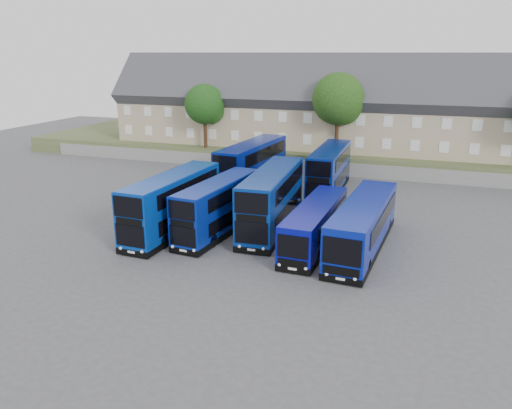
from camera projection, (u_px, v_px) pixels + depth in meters
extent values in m
plane|color=#4B4B50|center=(240.00, 249.00, 35.01)|extent=(120.00, 120.00, 0.00)
cube|color=slate|center=(315.00, 167.00, 56.49)|extent=(70.00, 0.40, 1.50)
cube|color=#495932|center=(332.00, 149.00, 65.45)|extent=(80.00, 20.00, 2.00)
cube|color=tan|center=(154.00, 115.00, 68.16)|extent=(6.00, 8.00, 6.00)
cube|color=#36363B|center=(152.00, 93.00, 67.28)|extent=(6.00, 10.40, 10.40)
cube|color=brown|center=(161.00, 63.00, 65.69)|extent=(0.60, 0.90, 1.40)
cube|color=tan|center=(193.00, 117.00, 66.29)|extent=(6.00, 8.00, 6.00)
cube|color=#36363B|center=(193.00, 94.00, 65.41)|extent=(6.00, 10.40, 10.40)
cube|color=brown|center=(202.00, 63.00, 63.82)|extent=(0.60, 0.90, 1.40)
cube|color=tan|center=(235.00, 119.00, 64.41)|extent=(6.00, 8.00, 6.00)
cube|color=#36363B|center=(235.00, 95.00, 63.54)|extent=(6.00, 10.40, 10.40)
cube|color=brown|center=(246.00, 64.00, 61.94)|extent=(0.60, 0.90, 1.40)
cube|color=tan|center=(280.00, 121.00, 62.54)|extent=(6.00, 8.00, 6.00)
cube|color=#36363B|center=(280.00, 96.00, 61.66)|extent=(6.00, 10.40, 10.40)
cube|color=brown|center=(293.00, 64.00, 60.07)|extent=(0.60, 0.90, 1.40)
cube|color=tan|center=(327.00, 123.00, 60.67)|extent=(6.00, 8.00, 6.00)
cube|color=#36363B|center=(328.00, 98.00, 59.79)|extent=(6.00, 10.40, 10.40)
cube|color=brown|center=(342.00, 65.00, 58.20)|extent=(0.60, 0.90, 1.40)
cube|color=tan|center=(377.00, 125.00, 58.79)|extent=(6.00, 8.00, 6.00)
cube|color=#36363B|center=(379.00, 99.00, 57.92)|extent=(6.00, 10.40, 10.40)
cube|color=brown|center=(395.00, 65.00, 56.33)|extent=(0.60, 0.90, 1.40)
cube|color=tan|center=(431.00, 127.00, 56.92)|extent=(6.00, 8.00, 6.00)
cube|color=#36363B|center=(434.00, 101.00, 56.04)|extent=(6.00, 10.40, 10.40)
cube|color=brown|center=(452.00, 65.00, 54.45)|extent=(0.60, 0.90, 1.40)
cube|color=tan|center=(488.00, 130.00, 55.05)|extent=(6.00, 8.00, 6.00)
cube|color=#36363B|center=(492.00, 102.00, 54.17)|extent=(6.00, 10.40, 10.40)
cube|color=#0836A2|center=(173.00, 202.00, 37.71)|extent=(3.03, 11.10, 4.05)
cube|color=black|center=(174.00, 228.00, 38.31)|extent=(3.08, 11.14, 0.45)
cube|color=black|center=(130.00, 236.00, 33.04)|extent=(2.20, 0.17, 1.50)
cube|color=black|center=(128.00, 207.00, 32.46)|extent=(2.20, 0.17, 1.40)
cylinder|color=black|center=(137.00, 238.00, 35.72)|extent=(0.35, 1.01, 1.00)
cube|color=#082192|center=(218.00, 205.00, 37.50)|extent=(3.23, 10.21, 3.67)
cube|color=black|center=(219.00, 229.00, 38.05)|extent=(3.27, 10.25, 0.45)
cube|color=black|center=(182.00, 237.00, 33.34)|extent=(1.98, 0.25, 1.37)
cube|color=black|center=(181.00, 211.00, 32.80)|extent=(1.98, 0.25, 1.28)
cylinder|color=black|center=(188.00, 236.00, 35.94)|extent=(0.39, 1.02, 1.00)
cube|color=navy|center=(272.00, 198.00, 38.45)|extent=(3.25, 11.54, 4.22)
cube|color=black|center=(272.00, 224.00, 39.08)|extent=(3.29, 11.59, 0.45)
cube|color=black|center=(251.00, 233.00, 33.42)|extent=(2.29, 0.19, 1.56)
cube|color=black|center=(251.00, 203.00, 32.81)|extent=(2.29, 0.19, 1.45)
cylinder|color=black|center=(245.00, 236.00, 36.09)|extent=(0.36, 1.02, 1.00)
cube|color=navy|center=(252.00, 165.00, 49.45)|extent=(3.71, 11.88, 4.33)
cube|color=black|center=(252.00, 186.00, 50.09)|extent=(3.75, 11.93, 0.45)
cube|color=black|center=(225.00, 187.00, 44.58)|extent=(2.35, 0.27, 1.59)
cube|color=black|center=(224.00, 164.00, 43.96)|extent=(2.35, 0.27, 1.49)
cylinder|color=black|center=(225.00, 192.00, 47.32)|extent=(0.39, 1.02, 1.00)
cube|color=navy|center=(329.00, 169.00, 48.60)|extent=(2.58, 10.86, 3.98)
cube|color=black|center=(329.00, 189.00, 49.19)|extent=(2.62, 10.90, 0.45)
cube|color=black|center=(318.00, 191.00, 43.89)|extent=(2.16, 0.08, 1.48)
cube|color=black|center=(319.00, 169.00, 43.31)|extent=(2.16, 0.08, 1.38)
cylinder|color=black|center=(311.00, 194.00, 46.54)|extent=(0.31, 1.00, 1.00)
cube|color=#080C99|center=(315.00, 223.00, 35.30)|extent=(2.65, 10.94, 2.64)
cube|color=black|center=(315.00, 241.00, 35.70)|extent=(2.69, 10.98, 0.45)
cube|color=black|center=(293.00, 247.00, 30.37)|extent=(1.96, 0.13, 1.45)
cylinder|color=black|center=(288.00, 252.00, 33.09)|extent=(0.34, 1.01, 1.00)
cube|color=#081B9E|center=(363.00, 223.00, 34.50)|extent=(3.44, 12.62, 3.08)
cube|color=black|center=(362.00, 245.00, 34.97)|extent=(3.48, 12.66, 0.45)
cube|color=black|center=(342.00, 252.00, 28.91)|extent=(2.30, 0.22, 1.66)
cylinder|color=black|center=(331.00, 261.00, 31.78)|extent=(0.37, 1.02, 1.00)
cylinder|color=#382314|center=(205.00, 132.00, 60.85)|extent=(0.44, 0.44, 3.75)
sphere|color=#1B370F|center=(204.00, 104.00, 59.86)|extent=(4.80, 4.80, 4.80)
sphere|color=#1B370F|center=(211.00, 110.00, 60.25)|extent=(3.30, 3.30, 3.30)
cylinder|color=#382314|center=(337.00, 135.00, 56.19)|extent=(0.44, 0.44, 4.50)
sphere|color=#10380F|center=(338.00, 99.00, 55.01)|extent=(5.76, 5.76, 5.76)
sphere|color=#10380F|center=(344.00, 107.00, 55.45)|extent=(3.96, 3.96, 3.96)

